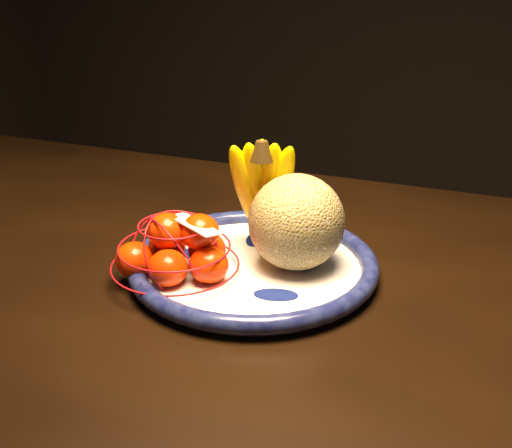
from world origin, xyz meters
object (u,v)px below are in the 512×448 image
(fruit_bowl, at_px, (253,265))
(mandarin_bag, at_px, (178,251))
(dining_table, at_px, (228,339))
(cantaloupe, at_px, (296,222))
(banana_bunch, at_px, (263,187))

(fruit_bowl, height_order, mandarin_bag, mandarin_bag)
(mandarin_bag, bearing_deg, dining_table, 12.57)
(dining_table, bearing_deg, cantaloupe, 40.49)
(dining_table, bearing_deg, mandarin_bag, -167.31)
(fruit_bowl, distance_m, mandarin_bag, 0.11)
(cantaloupe, bearing_deg, fruit_bowl, -158.70)
(fruit_bowl, xyz_separation_m, mandarin_bag, (-0.08, -0.06, 0.03))
(fruit_bowl, bearing_deg, cantaloupe, 21.30)
(dining_table, xyz_separation_m, fruit_bowl, (0.02, 0.04, 0.10))
(cantaloupe, distance_m, mandarin_bag, 0.16)
(dining_table, height_order, banana_bunch, banana_bunch)
(fruit_bowl, height_order, cantaloupe, cantaloupe)
(fruit_bowl, distance_m, banana_bunch, 0.11)
(dining_table, distance_m, cantaloupe, 0.19)
(dining_table, relative_size, mandarin_bag, 8.72)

